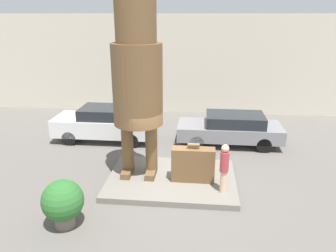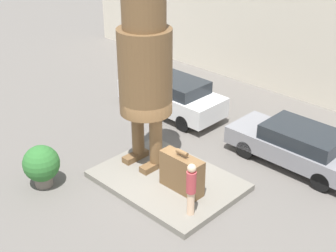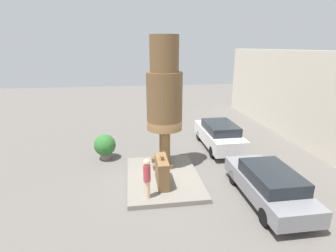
# 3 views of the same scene
# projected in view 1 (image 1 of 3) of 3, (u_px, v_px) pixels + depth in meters

# --- Properties ---
(ground_plane) EXTENTS (60.00, 60.00, 0.00)m
(ground_plane) POSITION_uv_depth(u_px,v_px,m) (172.00, 182.00, 11.58)
(ground_plane) COLOR #605B56
(pedestal) EXTENTS (4.44, 3.25, 0.20)m
(pedestal) POSITION_uv_depth(u_px,v_px,m) (172.00, 180.00, 11.55)
(pedestal) COLOR slate
(pedestal) RESTS_ON ground_plane
(building_backdrop) EXTENTS (28.00, 0.60, 5.66)m
(building_backdrop) POSITION_uv_depth(u_px,v_px,m) (186.00, 64.00, 19.17)
(building_backdrop) COLOR beige
(building_backdrop) RESTS_ON ground_plane
(statue_figure) EXTENTS (1.67, 1.67, 6.18)m
(statue_figure) POSITION_uv_depth(u_px,v_px,m) (137.00, 73.00, 10.66)
(statue_figure) COLOR brown
(statue_figure) RESTS_ON pedestal
(giant_suitcase) EXTENTS (1.46, 0.46, 1.37)m
(giant_suitcase) POSITION_uv_depth(u_px,v_px,m) (193.00, 164.00, 11.11)
(giant_suitcase) COLOR brown
(giant_suitcase) RESTS_ON pedestal
(tourist) EXTENTS (0.28, 0.28, 1.64)m
(tourist) POSITION_uv_depth(u_px,v_px,m) (224.00, 167.00, 10.26)
(tourist) COLOR beige
(tourist) RESTS_ON pedestal
(parked_car_white) EXTENTS (4.60, 1.81, 1.59)m
(parked_car_white) POSITION_uv_depth(u_px,v_px,m) (106.00, 123.00, 15.20)
(parked_car_white) COLOR silver
(parked_car_white) RESTS_ON ground_plane
(parked_car_grey) EXTENTS (4.61, 1.81, 1.42)m
(parked_car_grey) POSITION_uv_depth(u_px,v_px,m) (231.00, 128.00, 14.73)
(parked_car_grey) COLOR gray
(parked_car_grey) RESTS_ON ground_plane
(planter_pot) EXTENTS (1.15, 1.15, 1.38)m
(planter_pot) POSITION_uv_depth(u_px,v_px,m) (63.00, 202.00, 8.95)
(planter_pot) COLOR #70665B
(planter_pot) RESTS_ON ground_plane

